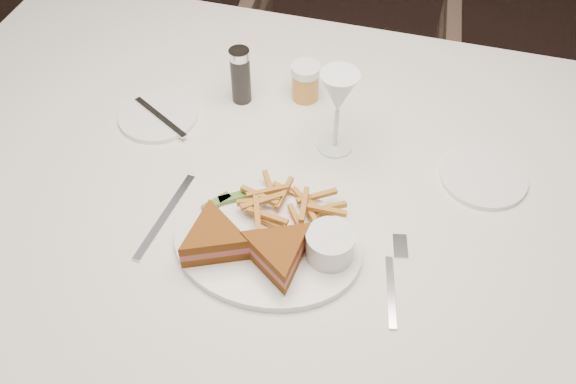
# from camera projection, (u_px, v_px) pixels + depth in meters

# --- Properties ---
(ground) EXTENTS (5.00, 5.00, 0.00)m
(ground) POSITION_uv_depth(u_px,v_px,m) (188.00, 322.00, 1.84)
(ground) COLOR black
(ground) RESTS_ON ground
(table) EXTENTS (1.65, 1.11, 0.75)m
(table) POSITION_uv_depth(u_px,v_px,m) (294.00, 301.00, 1.45)
(table) COLOR silver
(table) RESTS_ON ground
(chair_far) EXTENTS (0.71, 0.67, 0.67)m
(chair_far) POSITION_uv_depth(u_px,v_px,m) (341.00, 91.00, 2.01)
(chair_far) COLOR #49382D
(chair_far) RESTS_ON ground
(table_setting) EXTENTS (0.81, 0.62, 0.18)m
(table_setting) POSITION_uv_depth(u_px,v_px,m) (286.00, 194.00, 1.11)
(table_setting) COLOR white
(table_setting) RESTS_ON table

